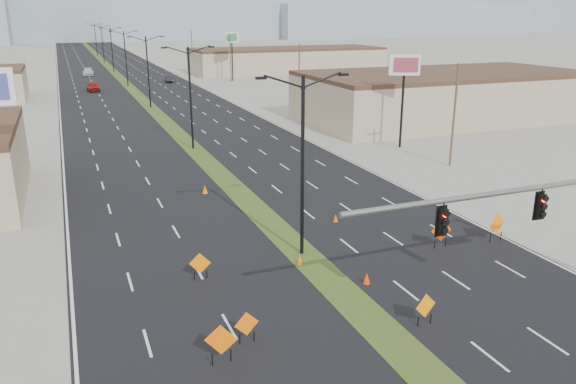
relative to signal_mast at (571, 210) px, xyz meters
name	(u,v)px	position (x,y,z in m)	size (l,w,h in m)	color
ground	(426,374)	(-8.56, -2.00, -4.79)	(600.00, 600.00, 0.00)	gray
road_surface	(126,83)	(-8.56, 98.00, -4.79)	(25.00, 400.00, 0.02)	black
median_strip	(126,83)	(-8.56, 98.00, -4.79)	(2.00, 400.00, 0.04)	#304418
building_se_near	(444,97)	(25.44, 43.00, -2.04)	(36.00, 18.00, 5.50)	tan
building_se_far	(287,61)	(29.44, 108.00, -2.29)	(44.00, 16.00, 5.00)	tan
mesa_center	(158,12)	(31.44, 298.00, 9.21)	(220.00, 50.00, 28.00)	#8A9CAB
mesa_east	(396,21)	(171.44, 288.00, 4.21)	(160.00, 50.00, 18.00)	#8A9CAB
mesa_backdrop	(15,8)	(-38.56, 318.00, 11.21)	(140.00, 50.00, 32.00)	#8A9CAB
signal_mast	(571,210)	(0.00, 0.00, 0.00)	(16.30, 0.60, 8.00)	slate
streetlight_0	(303,162)	(-8.56, 10.00, 0.63)	(5.15, 0.24, 10.02)	black
streetlight_1	(190,95)	(-8.56, 38.00, 0.63)	(5.15, 0.24, 10.02)	black
streetlight_2	(148,70)	(-8.56, 66.00, 0.63)	(5.15, 0.24, 10.02)	black
streetlight_3	(126,56)	(-8.56, 94.00, 0.63)	(5.15, 0.24, 10.02)	black
streetlight_4	(112,48)	(-8.56, 122.00, 0.63)	(5.15, 0.24, 10.02)	black
streetlight_5	(102,43)	(-8.56, 150.00, 0.63)	(5.15, 0.24, 10.02)	black
streetlight_6	(96,39)	(-8.56, 178.00, 0.63)	(5.15, 0.24, 10.02)	black
utility_pole_0	(454,114)	(11.44, 23.00, -0.12)	(1.60, 0.20, 9.00)	#4C3823
utility_pole_1	(299,75)	(11.44, 58.00, -0.12)	(1.60, 0.20, 9.00)	#4C3823
utility_pole_2	(231,58)	(11.44, 93.00, -0.12)	(1.60, 0.20, 9.00)	#4C3823
utility_pole_3	(192,48)	(11.44, 128.00, -0.12)	(1.60, 0.20, 9.00)	#4C3823
car_left	(93,87)	(-15.15, 88.21, -3.99)	(1.90, 4.72, 1.61)	maroon
car_mid	(169,79)	(-0.29, 97.09, -4.14)	(1.37, 3.93, 1.29)	black
car_far	(88,72)	(-14.54, 115.98, -4.02)	(2.16, 5.31, 1.54)	silver
construction_sign_0	(247,325)	(-14.21, 2.54, -3.97)	(1.06, 0.12, 1.41)	orange
construction_sign_1	(221,341)	(-15.56, 1.52, -3.79)	(1.21, 0.46, 1.69)	#FB6405
construction_sign_2	(200,264)	(-14.64, 8.96, -3.94)	(1.07, 0.31, 1.46)	orange
construction_sign_3	(426,307)	(-6.56, 1.00, -3.92)	(1.12, 0.23, 1.50)	orange
construction_sign_4	(441,231)	(-0.72, 7.83, -3.77)	(1.30, 0.13, 1.73)	#FF4905
construction_sign_5	(497,225)	(2.92, 7.37, -3.70)	(1.35, 0.35, 1.84)	orange
cone_0	(300,260)	(-9.24, 8.65, -4.51)	(0.34, 0.34, 0.56)	orange
cone_1	(367,278)	(-6.97, 5.38, -4.49)	(0.36, 0.36, 0.60)	#FD3105
cone_2	(336,218)	(-4.49, 13.91, -4.53)	(0.32, 0.32, 0.53)	#FF4F05
cone_3	(205,189)	(-10.98, 23.05, -4.46)	(0.40, 0.40, 0.67)	orange
pole_sign_east_near	(404,72)	(11.25, 30.90, 2.74)	(2.90, 1.52, 9.24)	black
pole_sign_east_far	(232,41)	(12.17, 94.33, 3.05)	(3.07, 1.37, 9.60)	black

